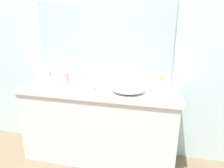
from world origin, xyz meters
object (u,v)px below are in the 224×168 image
object	(u,v)px
sink_basin	(128,88)
lotion_bottle	(67,79)
tissue_box	(90,83)
soap_dispenser	(51,79)
candle_jar	(36,82)
perfume_bottle	(160,85)

from	to	relation	value
sink_basin	lotion_bottle	world-z (taller)	lotion_bottle
tissue_box	soap_dispenser	bearing A→B (deg)	172.60
lotion_bottle	candle_jar	world-z (taller)	lotion_bottle
perfume_bottle	candle_jar	bearing A→B (deg)	-179.10
lotion_bottle	tissue_box	distance (m)	0.28
tissue_box	perfume_bottle	bearing A→B (deg)	5.78
perfume_bottle	sink_basin	bearing A→B (deg)	-166.81
sink_basin	soap_dispenser	world-z (taller)	soap_dispenser
soap_dispenser	lotion_bottle	distance (m)	0.24
soap_dispenser	candle_jar	xyz separation A→B (m)	(-0.19, -0.01, -0.04)
soap_dispenser	lotion_bottle	size ratio (longest dim) A/B	0.80
perfume_bottle	tissue_box	size ratio (longest dim) A/B	1.05
sink_basin	soap_dispenser	size ratio (longest dim) A/B	2.42
soap_dispenser	tissue_box	xyz separation A→B (m)	(0.51, -0.07, 0.00)
lotion_bottle	perfume_bottle	bearing A→B (deg)	3.52
lotion_bottle	tissue_box	bearing A→B (deg)	-2.73
sink_basin	perfume_bottle	distance (m)	0.34
lotion_bottle	perfume_bottle	size ratio (longest dim) A/B	1.14
soap_dispenser	perfume_bottle	size ratio (longest dim) A/B	0.91
sink_basin	tissue_box	size ratio (longest dim) A/B	2.33
sink_basin	tissue_box	bearing A→B (deg)	179.94
sink_basin	tissue_box	world-z (taller)	tissue_box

